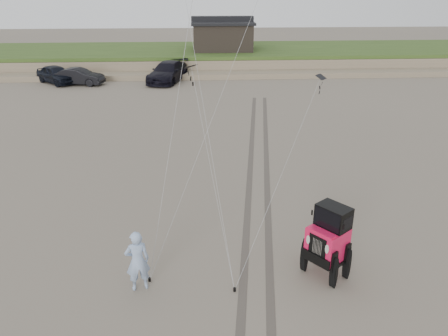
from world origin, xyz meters
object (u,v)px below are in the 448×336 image
at_px(cabin, 222,35).
at_px(man, 137,261).
at_px(truck_c, 168,72).
at_px(truck_b, 79,77).
at_px(jeep, 327,249).
at_px(truck_a, 56,74).

height_order(cabin, man, cabin).
bearing_deg(truck_c, truck_b, -156.96).
bearing_deg(jeep, cabin, 143.64).
height_order(cabin, truck_a, cabin).
bearing_deg(truck_c, truck_a, -162.67).
relative_size(truck_b, truck_c, 0.73).
relative_size(jeep, man, 2.58).
xyz_separation_m(cabin, jeep, (1.04, -36.42, -2.32)).
height_order(cabin, truck_b, cabin).
distance_m(truck_a, man, 30.85).
relative_size(truck_a, truck_b, 1.06).
bearing_deg(truck_a, jeep, -105.01).
relative_size(cabin, truck_c, 1.08).
bearing_deg(man, cabin, -111.90).
distance_m(jeep, man, 5.58).
bearing_deg(truck_a, truck_b, -63.54).
xyz_separation_m(cabin, truck_c, (-5.35, -7.66, -2.38)).
bearing_deg(jeep, man, -124.66).
distance_m(cabin, truck_b, 15.74).
distance_m(truck_c, man, 29.09).
xyz_separation_m(cabin, truck_a, (-15.14, -7.78, -2.46)).
bearing_deg(truck_c, man, -71.74).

